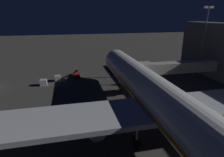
{
  "coord_description": "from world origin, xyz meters",
  "views": [
    {
      "loc": [
        12.71,
        32.79,
        17.87
      ],
      "look_at": [
        3.0,
        -9.08,
        3.5
      ],
      "focal_mm": 30.44,
      "sensor_mm": 36.0,
      "label": 1
    }
  ],
  "objects": [
    {
      "name": "belt_loader",
      "position": [
        10.76,
        -23.0,
        0.85
      ],
      "size": [
        1.96,
        7.73,
        3.3
      ],
      "color": "maroon",
      "rests_on": "ground_plane"
    },
    {
      "name": "ground_plane",
      "position": [
        0.0,
        0.0,
        0.0
      ],
      "size": [
        320.0,
        320.0,
        0.0
      ],
      "primitive_type": "plane",
      "color": "#383533"
    },
    {
      "name": "apron_floodlight_mast",
      "position": [
        -25.5,
        -15.03,
        11.59
      ],
      "size": [
        2.9,
        0.5,
        20.24
      ],
      "color": "#59595E",
      "rests_on": "ground_plane"
    },
    {
      "name": "traffic_cone_nose_starboard",
      "position": [
        2.2,
        -19.08,
        0.28
      ],
      "size": [
        0.36,
        0.36,
        0.55
      ],
      "primitive_type": "cone",
      "color": "orange",
      "rests_on": "ground_plane"
    },
    {
      "name": "jet_bridge",
      "position": [
        -10.97,
        -6.46,
        5.99
      ],
      "size": [
        20.22,
        3.4,
        7.53
      ],
      "color": "#9E9E99",
      "rests_on": "ground_plane"
    },
    {
      "name": "baggage_container_near_belt",
      "position": [
        19.78,
        -17.85,
        0.8
      ],
      "size": [
        1.74,
        1.61,
        1.6
      ],
      "primitive_type": "cube",
      "color": "#B7BABF",
      "rests_on": "ground_plane"
    },
    {
      "name": "baggage_container_mid_row",
      "position": [
        16.23,
        -20.67,
        0.79
      ],
      "size": [
        1.51,
        1.86,
        1.57
      ],
      "primitive_type": "cube",
      "color": "#B7BABF",
      "rests_on": "ground_plane"
    },
    {
      "name": "airliner_at_gate",
      "position": [
        -0.0,
        12.26,
        5.91
      ],
      "size": [
        56.71,
        65.68,
        19.67
      ],
      "color": "silver",
      "rests_on": "ground_plane"
    },
    {
      "name": "ground_crew_marshaller_fwd",
      "position": [
        13.4,
        -20.2,
        0.94
      ],
      "size": [
        0.4,
        0.4,
        1.71
      ],
      "color": "black",
      "rests_on": "ground_plane"
    },
    {
      "name": "traffic_cone_nose_port",
      "position": [
        -2.2,
        -19.08,
        0.28
      ],
      "size": [
        0.36,
        0.36,
        0.55
      ],
      "primitive_type": "cone",
      "color": "orange",
      "rests_on": "ground_plane"
    }
  ]
}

